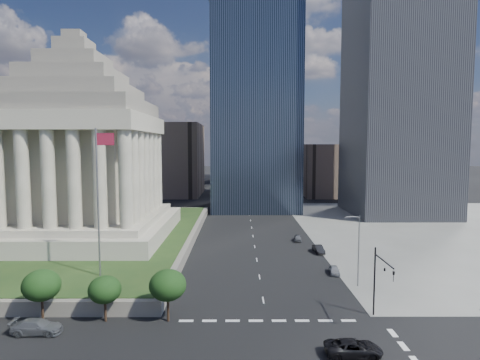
{
  "coord_description": "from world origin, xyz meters",
  "views": [
    {
      "loc": [
        -3.13,
        -29.3,
        19.58
      ],
      "look_at": [
        -2.95,
        20.52,
        15.27
      ],
      "focal_mm": 30.0,
      "sensor_mm": 36.0,
      "label": 1
    }
  ],
  "objects_px": {
    "war_memorial": "(78,136)",
    "pickup_truck": "(353,348)",
    "flagpole": "(99,194)",
    "parked_sedan_far": "(298,238)",
    "parked_sedan_mid": "(319,249)",
    "parked_sedan_near": "(334,270)",
    "suv_grey": "(37,327)",
    "traffic_signal_ne": "(380,276)",
    "street_lamp_north": "(357,246)"
  },
  "relations": [
    {
      "from": "suv_grey",
      "to": "street_lamp_north",
      "type": "bearing_deg",
      "value": -69.69
    },
    {
      "from": "flagpole",
      "to": "street_lamp_north",
      "type": "xyz_separation_m",
      "value": [
        35.16,
        1.0,
        -7.45
      ]
    },
    {
      "from": "parked_sedan_mid",
      "to": "suv_grey",
      "type": "bearing_deg",
      "value": -143.22
    },
    {
      "from": "war_memorial",
      "to": "traffic_signal_ne",
      "type": "xyz_separation_m",
      "value": [
        46.5,
        -34.3,
        -16.15
      ]
    },
    {
      "from": "street_lamp_north",
      "to": "suv_grey",
      "type": "bearing_deg",
      "value": -159.51
    },
    {
      "from": "flagpole",
      "to": "parked_sedan_near",
      "type": "xyz_separation_m",
      "value": [
        33.33,
        6.38,
        -12.5
      ]
    },
    {
      "from": "pickup_truck",
      "to": "parked_sedan_mid",
      "type": "bearing_deg",
      "value": -5.66
    },
    {
      "from": "flagpole",
      "to": "parked_sedan_far",
      "type": "distance_m",
      "value": 43.08
    },
    {
      "from": "traffic_signal_ne",
      "to": "pickup_truck",
      "type": "relative_size",
      "value": 1.5
    },
    {
      "from": "traffic_signal_ne",
      "to": "parked_sedan_far",
      "type": "distance_m",
      "value": 38.13
    },
    {
      "from": "war_memorial",
      "to": "pickup_truck",
      "type": "distance_m",
      "value": 62.27
    },
    {
      "from": "parked_sedan_near",
      "to": "parked_sedan_far",
      "type": "relative_size",
      "value": 1.0
    },
    {
      "from": "suv_grey",
      "to": "war_memorial",
      "type": "bearing_deg",
      "value": 14.75
    },
    {
      "from": "parked_sedan_mid",
      "to": "parked_sedan_far",
      "type": "relative_size",
      "value": 1.14
    },
    {
      "from": "flagpole",
      "to": "pickup_truck",
      "type": "height_order",
      "value": "flagpole"
    },
    {
      "from": "traffic_signal_ne",
      "to": "parked_sedan_mid",
      "type": "bearing_deg",
      "value": 91.99
    },
    {
      "from": "pickup_truck",
      "to": "war_memorial",
      "type": "bearing_deg",
      "value": 45.62
    },
    {
      "from": "parked_sedan_far",
      "to": "pickup_truck",
      "type": "bearing_deg",
      "value": -84.81
    },
    {
      "from": "traffic_signal_ne",
      "to": "parked_sedan_far",
      "type": "height_order",
      "value": "traffic_signal_ne"
    },
    {
      "from": "parked_sedan_far",
      "to": "war_memorial",
      "type": "bearing_deg",
      "value": -168.51
    },
    {
      "from": "parked_sedan_far",
      "to": "suv_grey",
      "type": "bearing_deg",
      "value": -122.37
    },
    {
      "from": "flagpole",
      "to": "parked_sedan_mid",
      "type": "relative_size",
      "value": 4.86
    },
    {
      "from": "parked_sedan_mid",
      "to": "parked_sedan_near",
      "type": "bearing_deg",
      "value": -94.68
    },
    {
      "from": "street_lamp_north",
      "to": "suv_grey",
      "type": "xyz_separation_m",
      "value": [
        -37.46,
        -14.0,
        -4.91
      ]
    },
    {
      "from": "war_memorial",
      "to": "flagpole",
      "type": "relative_size",
      "value": 1.95
    },
    {
      "from": "parked_sedan_mid",
      "to": "parked_sedan_far",
      "type": "xyz_separation_m",
      "value": [
        -2.5,
        8.9,
        -0.06
      ]
    },
    {
      "from": "street_lamp_north",
      "to": "flagpole",
      "type": "bearing_deg",
      "value": -178.37
    },
    {
      "from": "suv_grey",
      "to": "parked_sedan_mid",
      "type": "distance_m",
      "value": 47.54
    },
    {
      "from": "war_memorial",
      "to": "pickup_truck",
      "type": "bearing_deg",
      "value": -44.94
    },
    {
      "from": "flagpole",
      "to": "traffic_signal_ne",
      "type": "height_order",
      "value": "flagpole"
    },
    {
      "from": "war_memorial",
      "to": "pickup_truck",
      "type": "height_order",
      "value": "war_memorial"
    },
    {
      "from": "street_lamp_north",
      "to": "parked_sedan_mid",
      "type": "height_order",
      "value": "street_lamp_north"
    },
    {
      "from": "traffic_signal_ne",
      "to": "parked_sedan_far",
      "type": "relative_size",
      "value": 2.21
    },
    {
      "from": "traffic_signal_ne",
      "to": "suv_grey",
      "type": "bearing_deg",
      "value": -175.79
    },
    {
      "from": "traffic_signal_ne",
      "to": "street_lamp_north",
      "type": "distance_m",
      "value": 11.34
    },
    {
      "from": "suv_grey",
      "to": "parked_sedan_near",
      "type": "xyz_separation_m",
      "value": [
        35.63,
        19.38,
        -0.14
      ]
    },
    {
      "from": "suv_grey",
      "to": "parked_sedan_mid",
      "type": "xyz_separation_m",
      "value": [
        35.63,
        31.48,
        -0.08
      ]
    },
    {
      "from": "parked_sedan_near",
      "to": "suv_grey",
      "type": "bearing_deg",
      "value": -145.4
    },
    {
      "from": "street_lamp_north",
      "to": "suv_grey",
      "type": "relative_size",
      "value": 1.92
    },
    {
      "from": "flagpole",
      "to": "war_memorial",
      "type": "bearing_deg",
      "value": 116.89
    },
    {
      "from": "flagpole",
      "to": "traffic_signal_ne",
      "type": "distance_m",
      "value": 36.69
    },
    {
      "from": "traffic_signal_ne",
      "to": "street_lamp_north",
      "type": "bearing_deg",
      "value": 85.81
    },
    {
      "from": "traffic_signal_ne",
      "to": "suv_grey",
      "type": "distance_m",
      "value": 37.01
    },
    {
      "from": "flagpole",
      "to": "parked_sedan_near",
      "type": "height_order",
      "value": "flagpole"
    },
    {
      "from": "flagpole",
      "to": "parked_sedan_far",
      "type": "xyz_separation_m",
      "value": [
        30.83,
        27.38,
        -12.5
      ]
    },
    {
      "from": "street_lamp_north",
      "to": "pickup_truck",
      "type": "distance_m",
      "value": 19.98
    },
    {
      "from": "street_lamp_north",
      "to": "pickup_truck",
      "type": "xyz_separation_m",
      "value": [
        -5.75,
        -18.49,
        -4.92
      ]
    },
    {
      "from": "war_memorial",
      "to": "suv_grey",
      "type": "bearing_deg",
      "value": -75.07
    },
    {
      "from": "pickup_truck",
      "to": "parked_sedan_near",
      "type": "height_order",
      "value": "pickup_truck"
    },
    {
      "from": "war_memorial",
      "to": "traffic_signal_ne",
      "type": "distance_m",
      "value": 60.0
    }
  ]
}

